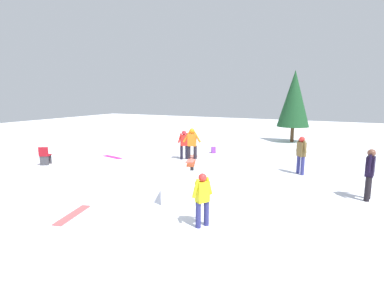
{
  "coord_description": "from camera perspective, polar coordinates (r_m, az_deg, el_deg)",
  "views": [
    {
      "loc": [
        -10.07,
        -5.01,
        3.32
      ],
      "look_at": [
        0.0,
        0.0,
        1.43
      ],
      "focal_mm": 28.0,
      "sensor_mm": 36.0,
      "label": 1
    }
  ],
  "objects": [
    {
      "name": "bystander_yellow",
      "position": [
        7.59,
        2.0,
        -10.06
      ],
      "size": [
        0.57,
        0.38,
        1.39
      ],
      "rotation": [
        0.0,
        0.0,
        2.62
      ],
      "color": "navy",
      "rests_on": "ground"
    },
    {
      "name": "folding_chair",
      "position": [
        15.74,
        -26.2,
        -2.11
      ],
      "size": [
        0.6,
        0.6,
        0.88
      ],
      "rotation": [
        0.0,
        0.0,
        2.11
      ],
      "color": "#3F3F44",
      "rests_on": "ground"
    },
    {
      "name": "loose_snowboard_magenta",
      "position": [
        16.44,
        -14.9,
        -2.41
      ],
      "size": [
        0.56,
        1.37,
        0.02
      ],
      "primitive_type": "cube",
      "rotation": [
        0.0,
        0.0,
        4.5
      ],
      "color": "#C62094",
      "rests_on": "ground"
    },
    {
      "name": "bystander_red",
      "position": [
        15.29,
        -1.52,
        0.16
      ],
      "size": [
        0.5,
        0.54,
        1.48
      ],
      "rotation": [
        0.0,
        0.0,
        5.45
      ],
      "color": "black",
      "rests_on": "ground"
    },
    {
      "name": "bystander_black",
      "position": [
        10.91,
        30.75,
        -4.56
      ],
      "size": [
        0.7,
        0.3,
        1.64
      ],
      "rotation": [
        0.0,
        0.0,
        2.95
      ],
      "color": "black",
      "rests_on": "ground"
    },
    {
      "name": "pine_tree_near",
      "position": [
        21.87,
        18.87,
        8.16
      ],
      "size": [
        2.17,
        2.17,
        4.92
      ],
      "color": "#4C331E",
      "rests_on": "ground"
    },
    {
      "name": "bystander_brown",
      "position": [
        13.2,
        20.08,
        -1.65
      ],
      "size": [
        0.55,
        0.51,
        1.59
      ],
      "rotation": [
        0.0,
        0.0,
        0.74
      ],
      "color": "navy",
      "rests_on": "ground"
    },
    {
      "name": "backpack_on_snow",
      "position": [
        17.06,
        4.11,
        -1.15
      ],
      "size": [
        0.37,
        0.35,
        0.34
      ],
      "primitive_type": "cube",
      "rotation": [
        0.0,
        0.0,
        3.7
      ],
      "color": "purple",
      "rests_on": "ground"
    },
    {
      "name": "main_rider_on_rail",
      "position": [
        11.41,
        0.0,
        -0.09
      ],
      "size": [
        1.33,
        0.7,
        1.21
      ],
      "rotation": [
        0.0,
        0.0,
        0.3
      ],
      "color": "#E06B5D",
      "rests_on": "rail_feature"
    },
    {
      "name": "snow_kicker_ramp",
      "position": [
        9.87,
        -0.73,
        -8.18
      ],
      "size": [
        2.24,
        2.08,
        0.63
      ],
      "primitive_type": "cube",
      "rotation": [
        0.0,
        0.0,
        0.39
      ],
      "color": "white",
      "rests_on": "ground"
    },
    {
      "name": "ground_plane",
      "position": [
        11.73,
        0.0,
        -6.92
      ],
      "size": [
        60.0,
        60.0,
        0.0
      ],
      "primitive_type": "plane",
      "color": "white"
    },
    {
      "name": "rail_feature",
      "position": [
        11.55,
        0.0,
        -3.67
      ],
      "size": [
        1.79,
        0.96,
        0.83
      ],
      "rotation": [
        0.0,
        0.0,
        0.39
      ],
      "color": "black",
      "rests_on": "ground"
    },
    {
      "name": "loose_snowboard_white",
      "position": [
        11.51,
        -19.05,
        -7.71
      ],
      "size": [
        0.4,
        1.31,
        0.02
      ],
      "primitive_type": "cube",
      "rotation": [
        0.0,
        0.0,
        4.81
      ],
      "color": "silver",
      "rests_on": "ground"
    },
    {
      "name": "loose_snowboard_coral",
      "position": [
        9.13,
        -21.78,
        -12.42
      ],
      "size": [
        1.44,
        0.63,
        0.02
      ],
      "primitive_type": "cube",
      "rotation": [
        0.0,
        0.0,
        0.26
      ],
      "color": "#ED5A5C",
      "rests_on": "ground"
    }
  ]
}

